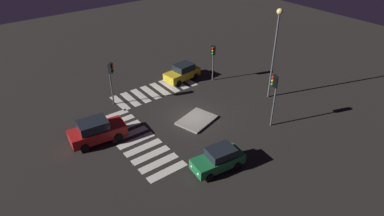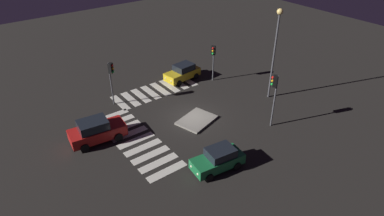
{
  "view_description": "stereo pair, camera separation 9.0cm",
  "coord_description": "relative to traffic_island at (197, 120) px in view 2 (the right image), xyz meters",
  "views": [
    {
      "loc": [
        15.2,
        20.02,
        16.53
      ],
      "look_at": [
        0.0,
        0.0,
        1.0
      ],
      "focal_mm": 31.1,
      "sensor_mm": 36.0,
      "label": 1
    },
    {
      "loc": [
        15.13,
        20.08,
        16.53
      ],
      "look_at": [
        0.0,
        0.0,
        1.0
      ],
      "focal_mm": 31.1,
      "sensor_mm": 36.0,
      "label": 2
    }
  ],
  "objects": [
    {
      "name": "traffic_light_west",
      "position": [
        -4.63,
        4.33,
        3.54
      ],
      "size": [
        0.54,
        0.53,
        4.8
      ],
      "rotation": [
        0.0,
        0.0,
        -0.83
      ],
      "color": "#47474C",
      "rests_on": "ground"
    },
    {
      "name": "traffic_island",
      "position": [
        0.0,
        0.0,
        0.0
      ],
      "size": [
        3.82,
        3.26,
        0.18
      ],
      "color": "gray",
      "rests_on": "ground"
    },
    {
      "name": "ground_plane",
      "position": [
        -0.01,
        -0.71,
        -0.09
      ],
      "size": [
        80.0,
        80.0,
        0.0
      ],
      "primitive_type": "plane",
      "color": "black"
    },
    {
      "name": "car_red",
      "position": [
        8.16,
        -2.62,
        0.87
      ],
      "size": [
        4.62,
        2.47,
        1.95
      ],
      "rotation": [
        0.0,
        0.0,
        3.03
      ],
      "color": "red",
      "rests_on": "ground"
    },
    {
      "name": "car_yellow",
      "position": [
        -3.77,
        -7.38,
        0.77
      ],
      "size": [
        4.18,
        2.26,
        1.76
      ],
      "rotation": [
        0.0,
        0.0,
        0.12
      ],
      "color": "gold",
      "rests_on": "ground"
    },
    {
      "name": "car_green",
      "position": [
        2.54,
        5.81,
        0.74
      ],
      "size": [
        4.04,
        2.2,
        1.7
      ],
      "rotation": [
        0.0,
        0.0,
        -0.12
      ],
      "color": "#196B38",
      "rests_on": "ground"
    },
    {
      "name": "crosswalk_near",
      "position": [
        -0.01,
        -6.99,
        -0.08
      ],
      "size": [
        8.75,
        3.2,
        0.02
      ],
      "color": "silver",
      "rests_on": "ground"
    },
    {
      "name": "street_lamp",
      "position": [
        -8.37,
        0.88,
        5.79
      ],
      "size": [
        0.56,
        0.56,
        8.8
      ],
      "color": "#47474C",
      "rests_on": "ground"
    },
    {
      "name": "crosswalk_side",
      "position": [
        5.72,
        -0.71,
        -0.08
      ],
      "size": [
        3.2,
        9.9,
        0.02
      ],
      "color": "silver",
      "rests_on": "ground"
    },
    {
      "name": "traffic_light_south",
      "position": [
        -6.18,
        -5.2,
        2.96
      ],
      "size": [
        0.53,
        0.54,
        4.03
      ],
      "rotation": [
        0.0,
        0.0,
        0.63
      ],
      "color": "#47474C",
      "rests_on": "ground"
    },
    {
      "name": "traffic_light_east",
      "position": [
        4.49,
        -7.03,
        3.16
      ],
      "size": [
        0.54,
        0.53,
        4.29
      ],
      "rotation": [
        0.0,
        0.0,
        2.19
      ],
      "color": "#47474C",
      "rests_on": "ground"
    }
  ]
}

